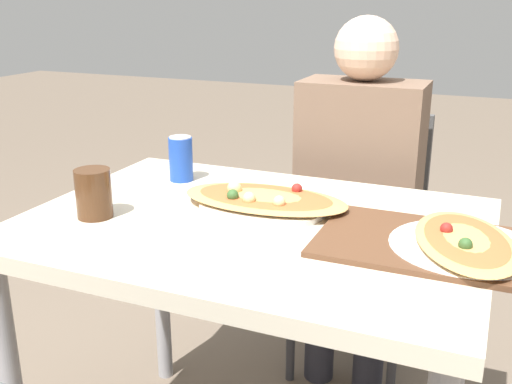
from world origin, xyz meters
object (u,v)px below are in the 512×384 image
Objects in this scene: dining_table at (253,256)px; pizza_second at (465,245)px; person_seated at (358,181)px; chair_far_seated at (363,229)px; drink_glass at (94,193)px; pizza_main at (264,201)px; soda_can at (181,159)px.

dining_table is 0.48m from pizza_second.
dining_table is 0.61m from person_seated.
drink_glass is (-0.45, -0.84, 0.33)m from chair_far_seated.
drink_glass is 0.83m from pizza_second.
pizza_second reaches higher than dining_table.
dining_table is 0.40m from drink_glass.
dining_table is 2.52× the size of pizza_main.
chair_far_seated is at bearing -90.00° from person_seated.
person_seated reaches higher than dining_table.
person_seated is (-0.00, -0.11, 0.21)m from chair_far_seated.
chair_far_seated is 0.24m from person_seated.
soda_can is 0.80m from pizza_second.
soda_can is 0.34m from drink_glass.
person_seated is 0.86m from drink_glass.
drink_glass is (-0.34, -0.21, 0.04)m from pizza_main.
pizza_main reaches higher than dining_table.
dining_table is 0.74m from chair_far_seated.
chair_far_seated is 2.28× the size of pizza_second.
drink_glass reaches higher than pizza_second.
chair_far_seated is at bearing 50.63° from soda_can.
pizza_second is (0.82, 0.12, -0.04)m from drink_glass.
chair_far_seated reaches higher than dining_table.
chair_far_seated is 0.70m from pizza_main.
drink_glass is at bearing -171.52° from pizza_second.
soda_can reaches higher than pizza_second.
person_seated is 10.42× the size of drink_glass.
pizza_main reaches higher than pizza_second.
soda_can reaches higher than drink_glass.
soda_can is at bearing 145.68° from dining_table.
person_seated reaches higher than pizza_second.
soda_can is at bearing 157.73° from pizza_main.
person_seated reaches higher than drink_glass.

